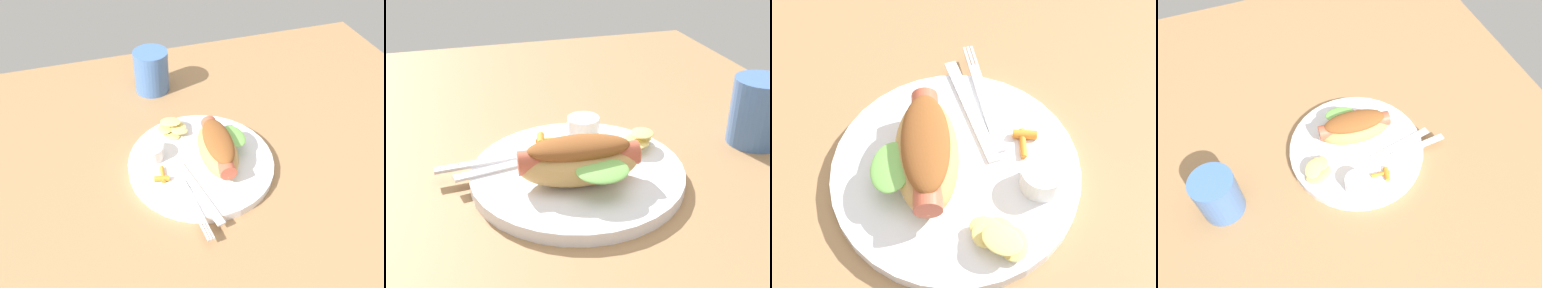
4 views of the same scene
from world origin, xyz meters
The scene contains 9 objects.
ground_plane centered at (0.00, 0.00, -0.90)cm, with size 120.00×90.00×1.80cm, color #9E754C.
plate centered at (-1.84, -0.69, 0.80)cm, with size 26.54×26.54×1.60cm, color white.
hot_dog centered at (-4.81, -0.46, 4.55)cm, with size 10.16×14.76×5.72cm.
sauce_ramekin centered at (6.61, -3.97, 2.99)cm, with size 4.48×4.48×2.77cm, color white.
fork centered at (2.71, 8.24, 1.80)cm, with size 2.31×15.97×0.40cm.
knife centered at (1.00, 6.86, 1.78)cm, with size 15.10×1.40×0.36cm, color silver.
chips_pile centered at (1.15, -9.58, 2.76)cm, with size 6.03×6.36×2.57cm.
carrot_garnish centered at (6.06, 1.78, 2.04)cm, with size 2.78×3.67×1.00cm.
drinking_cup centered at (0.91, -27.78, 4.79)cm, with size 7.64×7.64×9.57cm, color #4770B2.
Camera 1 is at (16.00, 51.23, 54.61)cm, focal length 39.11 mm.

